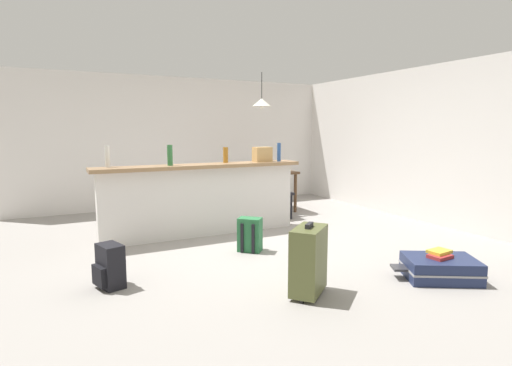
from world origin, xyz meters
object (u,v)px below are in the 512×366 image
object	(u,v)px
bottle_blue	(279,152)
backpack_green	(250,235)
grocery_bag	(262,154)
dining_table	(263,176)
bottle_green	(170,155)
backpack_black	(110,267)
book_stack	(440,254)
dining_chair_near_partition	(276,188)
pendant_lamp	(262,102)
suitcase_flat_navy	(440,268)
bottle_white	(107,156)
suitcase_upright_olive	(309,260)
bottle_amber	(226,155)

from	to	relation	value
bottle_blue	backpack_green	xyz separation A→B (m)	(-0.94, -0.92, -0.95)
bottle_blue	backpack_green	world-z (taller)	bottle_blue
grocery_bag	dining_table	bearing A→B (deg)	61.83
bottle_green	grocery_bag	bearing A→B (deg)	0.89
backpack_black	book_stack	xyz separation A→B (m)	(3.01, -1.25, 0.05)
bottle_green	dining_chair_near_partition	xyz separation A→B (m)	(1.96, 0.57, -0.64)
pendant_lamp	suitcase_flat_navy	distance (m)	4.26
bottle_blue	backpack_black	world-z (taller)	bottle_blue
bottle_green	pendant_lamp	size ratio (longest dim) A/B	0.44
bottle_white	backpack_black	bearing A→B (deg)	-97.64
suitcase_upright_olive	pendant_lamp	bearing A→B (deg)	68.82
backpack_black	book_stack	size ratio (longest dim) A/B	1.51
bottle_amber	suitcase_upright_olive	distance (m)	2.66
dining_table	book_stack	bearing A→B (deg)	-89.81
bottle_green	suitcase_flat_navy	bearing A→B (deg)	-53.30
pendant_lamp	backpack_green	size ratio (longest dim) A/B	1.52
bottle_blue	book_stack	world-z (taller)	bottle_blue
bottle_blue	pendant_lamp	bearing A→B (deg)	74.70
bottle_white	pendant_lamp	xyz separation A→B (m)	(2.76, 1.02, 0.82)
dining_table	backpack_black	xyz separation A→B (m)	(-3.00, -2.56, -0.44)
pendant_lamp	book_stack	bearing A→B (deg)	-89.39
grocery_bag	backpack_black	size ratio (longest dim) A/B	0.62
bottle_white	suitcase_flat_navy	bearing A→B (deg)	-45.17
backpack_green	backpack_black	bearing A→B (deg)	-165.31
dining_chair_near_partition	bottle_blue	bearing A→B (deg)	-116.10
grocery_bag	suitcase_upright_olive	world-z (taller)	grocery_bag
dining_chair_near_partition	backpack_green	world-z (taller)	dining_chair_near_partition
bottle_green	dining_table	distance (m)	2.37
bottle_amber	bottle_blue	xyz separation A→B (m)	(0.81, -0.15, 0.03)
suitcase_upright_olive	backpack_green	world-z (taller)	suitcase_upright_olive
backpack_green	book_stack	xyz separation A→B (m)	(1.30, -1.70, 0.05)
dining_chair_near_partition	suitcase_upright_olive	world-z (taller)	dining_chair_near_partition
grocery_bag	suitcase_flat_navy	world-z (taller)	grocery_bag
bottle_blue	dining_chair_near_partition	distance (m)	0.95
bottle_white	dining_chair_near_partition	world-z (taller)	bottle_white
bottle_amber	book_stack	bearing A→B (deg)	-67.02
dining_table	suitcase_upright_olive	world-z (taller)	dining_table
backpack_black	dining_table	bearing A→B (deg)	40.56
suitcase_upright_olive	backpack_black	bearing A→B (deg)	147.59
bottle_amber	dining_chair_near_partition	size ratio (longest dim) A/B	0.24
suitcase_upright_olive	backpack_green	distance (m)	1.47
backpack_black	book_stack	world-z (taller)	backpack_black
bottle_green	grocery_bag	size ratio (longest dim) A/B	1.07
bottle_amber	suitcase_upright_olive	size ratio (longest dim) A/B	0.34
bottle_green	backpack_black	distance (m)	1.98
bottle_white	dining_chair_near_partition	bearing A→B (deg)	9.53
dining_table	backpack_green	distance (m)	2.52
bottle_white	pendant_lamp	distance (m)	3.06
dining_chair_near_partition	pendant_lamp	world-z (taller)	pendant_lamp
grocery_bag	pendant_lamp	distance (m)	1.51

